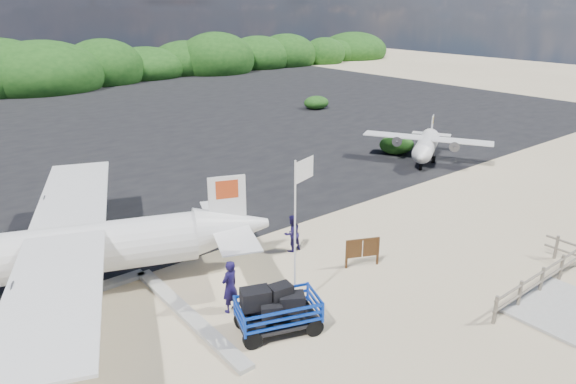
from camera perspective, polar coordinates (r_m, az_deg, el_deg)
name	(u,v)px	position (r m, az deg, el deg)	size (l,w,h in m)	color
ground	(320,290)	(18.77, 3.56, -10.81)	(160.00, 160.00, 0.00)	beige
asphalt_apron	(65,133)	(44.28, -23.53, 6.01)	(90.00, 50.00, 0.04)	#B2B2B2
lagoon	(43,374)	(16.58, -25.60, -17.80)	(9.00, 7.00, 0.40)	#B2B2B2
walkway_pad	(561,310)	(19.92, 28.07, -11.46)	(3.50, 2.50, 0.10)	#B2B2B2
fence	(539,292)	(20.64, 26.13, -9.98)	(6.40, 2.00, 1.10)	#B2B2B2
baggage_cart	(278,331)	(16.69, -1.09, -15.21)	(2.75, 1.57, 1.37)	#0C37B8
flagpole	(295,310)	(17.65, 0.74, -13.00)	(1.05, 0.44, 5.25)	white
signboard	(362,266)	(20.49, 8.18, -8.15)	(1.47, 0.14, 1.21)	#503116
crew_a	(230,286)	(17.25, -6.48, -10.39)	(0.67, 0.44, 1.85)	#181244
crew_b	(292,233)	(21.13, 0.44, -4.60)	(0.77, 0.60, 1.58)	#181244
aircraft_large	(245,134)	(40.65, -4.81, 6.48)	(15.96, 15.96, 4.79)	#B2B2B2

